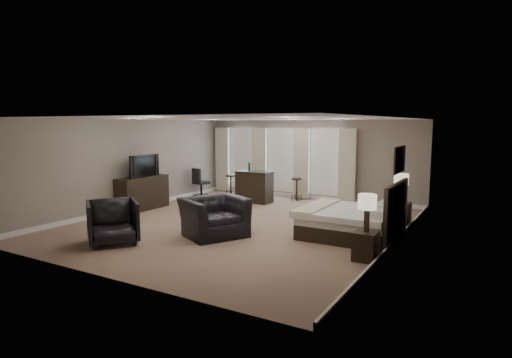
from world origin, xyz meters
The scene contains 16 objects.
room centered at (0.00, 0.00, 1.30)m, with size 7.60×8.60×2.64m.
window_bay centered at (-1.00, 4.11, 1.20)m, with size 5.25×0.20×2.30m.
bed centered at (2.58, 0.23, 0.63)m, with size 1.99×1.90×1.27m, color silver.
nightstand_near centered at (3.47, -1.22, 0.26)m, with size 0.40×0.49×0.53m, color black.
nightstand_far centered at (3.47, 1.68, 0.30)m, with size 0.45×0.55×0.60m, color black.
lamp_near centered at (3.47, -1.22, 0.87)m, with size 0.33×0.33×0.69m, color beige.
lamp_far centered at (3.47, 1.68, 0.95)m, with size 0.34×0.34×0.70m, color beige.
wall_art centered at (3.70, 0.23, 1.75)m, with size 0.04×0.96×0.56m, color slate.
dresser centered at (-3.45, 0.13, 0.48)m, with size 0.53×1.65×0.96m, color black.
tv centered at (-3.45, 0.13, 1.03)m, with size 1.10×0.64×0.14m, color black.
armchair_near centered at (0.08, -1.24, 0.57)m, with size 1.31×0.85×1.15m, color black.
armchair_far centered at (-1.38, -2.80, 0.50)m, with size 0.97×0.91×1.00m, color black.
bar_counter centered at (-1.23, 2.75, 0.50)m, with size 1.15×0.60×1.00m, color black.
bar_stool_left centered at (-2.58, 3.43, 0.36)m, with size 0.34×0.34×0.73m, color black.
bar_stool_right centered at (-0.18, 3.67, 0.37)m, with size 0.35×0.35×0.75m, color black.
desk_chair centered at (-3.42, 2.86, 0.49)m, with size 0.50×0.50×0.98m, color black.
Camera 1 is at (5.55, -8.79, 2.48)m, focal length 30.00 mm.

